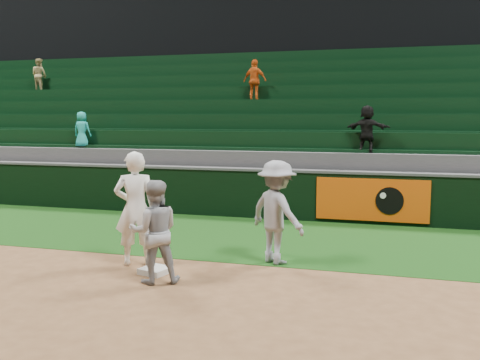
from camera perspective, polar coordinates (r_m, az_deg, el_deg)
name	(u,v)px	position (r m, az deg, el deg)	size (l,w,h in m)	color
ground	(168,274)	(8.88, -7.65, -9.95)	(70.00, 70.00, 0.00)	brown
foul_grass	(225,235)	(11.60, -1.66, -5.89)	(36.00, 4.20, 0.01)	#0F330C
upper_deck	(319,41)	(25.69, 8.46, 14.43)	(40.00, 12.00, 12.00)	black
first_base	(155,270)	(8.96, -9.01, -9.50)	(0.42, 0.42, 0.10)	silver
first_baseman	(135,209)	(9.31, -11.09, -3.02)	(0.72, 0.47, 1.97)	white
baserunner	(154,232)	(8.31, -9.11, -5.46)	(0.77, 0.60, 1.59)	#999CA2
base_coach	(277,212)	(9.27, 3.94, -3.44)	(1.16, 0.67, 1.79)	gray
field_wall	(252,192)	(13.55, 1.26, -1.34)	(36.00, 0.45, 1.25)	black
stadium_seating	(281,143)	(17.12, 4.41, 3.92)	(36.00, 5.95, 4.85)	#3C3C3E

